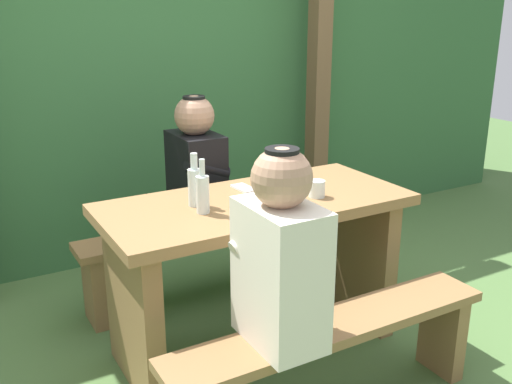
% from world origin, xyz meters
% --- Properties ---
extents(ground_plane, '(12.00, 12.00, 0.00)m').
position_xyz_m(ground_plane, '(0.00, 0.00, 0.00)').
color(ground_plane, '#4D703A').
extents(hedge_backdrop, '(6.40, 1.08, 2.25)m').
position_xyz_m(hedge_backdrop, '(0.00, 1.86, 1.12)').
color(hedge_backdrop, '#336436').
rests_on(hedge_backdrop, ground_plane).
extents(pergola_post_right, '(0.12, 0.12, 1.99)m').
position_xyz_m(pergola_post_right, '(1.14, 1.12, 0.99)').
color(pergola_post_right, brown).
rests_on(pergola_post_right, ground_plane).
extents(picnic_table, '(1.40, 0.64, 0.75)m').
position_xyz_m(picnic_table, '(0.00, 0.00, 0.51)').
color(picnic_table, olive).
rests_on(picnic_table, ground_plane).
extents(bench_near, '(1.40, 0.24, 0.43)m').
position_xyz_m(bench_near, '(0.00, -0.60, 0.31)').
color(bench_near, olive).
rests_on(bench_near, ground_plane).
extents(bench_far, '(1.40, 0.24, 0.43)m').
position_xyz_m(bench_far, '(0.00, 0.60, 0.31)').
color(bench_far, olive).
rests_on(bench_far, ground_plane).
extents(person_white_shirt, '(0.25, 0.35, 0.72)m').
position_xyz_m(person_white_shirt, '(-0.24, -0.59, 0.76)').
color(person_white_shirt, silver).
rests_on(person_white_shirt, bench_near).
extents(person_black_coat, '(0.25, 0.35, 0.72)m').
position_xyz_m(person_black_coat, '(-0.03, 0.59, 0.76)').
color(person_black_coat, black).
rests_on(person_black_coat, bench_far).
extents(drinking_glass, '(0.07, 0.07, 0.08)m').
position_xyz_m(drinking_glass, '(0.26, -0.11, 0.79)').
color(drinking_glass, silver).
rests_on(drinking_glass, picnic_table).
extents(bottle_left, '(0.06, 0.06, 0.23)m').
position_xyz_m(bottle_left, '(-0.28, -0.05, 0.84)').
color(bottle_left, silver).
rests_on(bottle_left, picnic_table).
extents(bottle_right, '(0.06, 0.06, 0.24)m').
position_xyz_m(bottle_right, '(-0.27, 0.06, 0.85)').
color(bottle_right, silver).
rests_on(bottle_right, picnic_table).
extents(cell_phone, '(0.08, 0.14, 0.01)m').
position_xyz_m(cell_phone, '(0.02, 0.16, 0.76)').
color(cell_phone, silver).
rests_on(cell_phone, picnic_table).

